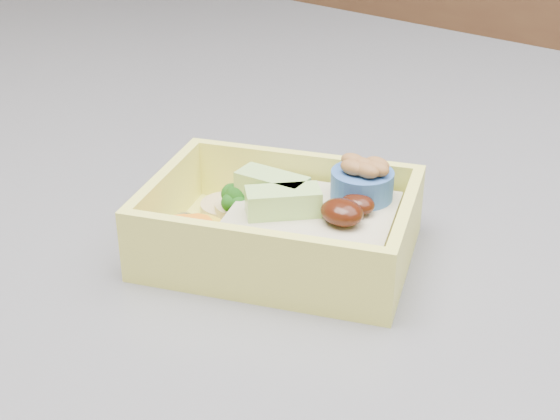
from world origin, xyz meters
The scene contains 1 object.
bento_box centered at (0.19, -0.23, 0.94)m, with size 0.19×0.17×0.06m.
Camera 1 is at (0.46, -0.56, 1.18)m, focal length 50.00 mm.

